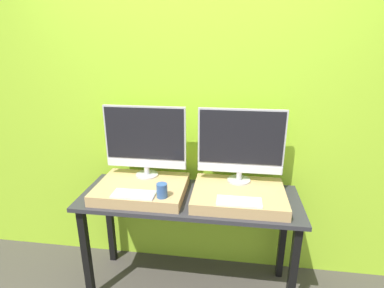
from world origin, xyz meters
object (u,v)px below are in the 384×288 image
(monitor_right, at_px, (241,144))
(mug, at_px, (162,191))
(keyboard_left, at_px, (134,194))
(keyboard_right, at_px, (239,201))
(monitor_left, at_px, (145,139))

(monitor_right, bearing_deg, mug, -147.81)
(keyboard_left, bearing_deg, monitor_right, 24.43)
(mug, relative_size, monitor_right, 0.16)
(mug, bearing_deg, monitor_right, 32.19)
(keyboard_left, distance_m, mug, 0.20)
(mug, xyz_separation_m, keyboard_right, (0.50, 0.00, -0.04))
(keyboard_left, xyz_separation_m, mug, (0.19, 0.00, 0.04))
(monitor_left, bearing_deg, keyboard_left, -90.00)
(keyboard_right, bearing_deg, monitor_left, 155.57)
(monitor_right, bearing_deg, keyboard_right, -90.00)
(mug, distance_m, monitor_right, 0.64)
(monitor_right, height_order, keyboard_right, monitor_right)
(monitor_right, bearing_deg, keyboard_left, -155.57)
(keyboard_left, xyz_separation_m, keyboard_right, (0.69, 0.00, 0.00))
(monitor_left, distance_m, mug, 0.44)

